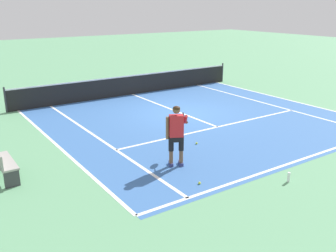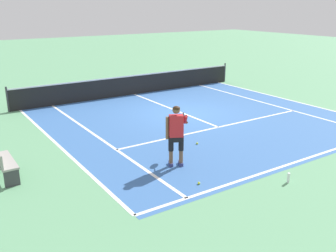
{
  "view_description": "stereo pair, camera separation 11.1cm",
  "coord_description": "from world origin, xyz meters",
  "px_view_note": "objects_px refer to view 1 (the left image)",
  "views": [
    {
      "loc": [
        -8.89,
        -12.2,
        4.27
      ],
      "look_at": [
        -3.26,
        -3.86,
        1.05
      ],
      "focal_mm": 40.6,
      "sensor_mm": 36.0,
      "label": 1
    },
    {
      "loc": [
        -8.8,
        -12.26,
        4.27
      ],
      "look_at": [
        -3.26,
        -3.86,
        1.05
      ],
      "focal_mm": 40.6,
      "sensor_mm": 36.0,
      "label": 2
    }
  ],
  "objects_px": {
    "tennis_ball_near_feet": "(197,143)",
    "tennis_ball_by_baseline": "(200,183)",
    "courtside_bench": "(3,162)",
    "water_bottle": "(289,177)",
    "tennis_player": "(176,132)"
  },
  "relations": [
    {
      "from": "tennis_ball_near_feet",
      "to": "tennis_ball_by_baseline",
      "type": "relative_size",
      "value": 1.0
    },
    {
      "from": "courtside_bench",
      "to": "water_bottle",
      "type": "xyz_separation_m",
      "value": [
        5.89,
        -4.25,
        -0.32
      ]
    },
    {
      "from": "tennis_ball_near_feet",
      "to": "courtside_bench",
      "type": "bearing_deg",
      "value": 171.81
    },
    {
      "from": "tennis_player",
      "to": "tennis_ball_near_feet",
      "type": "height_order",
      "value": "tennis_player"
    },
    {
      "from": "courtside_bench",
      "to": "water_bottle",
      "type": "relative_size",
      "value": 5.46
    },
    {
      "from": "courtside_bench",
      "to": "tennis_ball_near_feet",
      "type": "bearing_deg",
      "value": -8.19
    },
    {
      "from": "tennis_player",
      "to": "tennis_ball_by_baseline",
      "type": "xyz_separation_m",
      "value": [
        -0.2,
        -1.29,
        -0.96
      ]
    },
    {
      "from": "tennis_player",
      "to": "courtside_bench",
      "type": "xyz_separation_m",
      "value": [
        -4.15,
        1.8,
        -0.54
      ]
    },
    {
      "from": "tennis_ball_by_baseline",
      "to": "courtside_bench",
      "type": "relative_size",
      "value": 0.05
    },
    {
      "from": "tennis_ball_by_baseline",
      "to": "water_bottle",
      "type": "bearing_deg",
      "value": -30.61
    },
    {
      "from": "tennis_player",
      "to": "tennis_ball_by_baseline",
      "type": "height_order",
      "value": "tennis_player"
    },
    {
      "from": "tennis_ball_by_baseline",
      "to": "water_bottle",
      "type": "relative_size",
      "value": 0.26
    },
    {
      "from": "courtside_bench",
      "to": "tennis_player",
      "type": "bearing_deg",
      "value": -23.52
    },
    {
      "from": "tennis_player",
      "to": "courtside_bench",
      "type": "bearing_deg",
      "value": 156.48
    },
    {
      "from": "tennis_player",
      "to": "water_bottle",
      "type": "relative_size",
      "value": 6.67
    }
  ]
}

